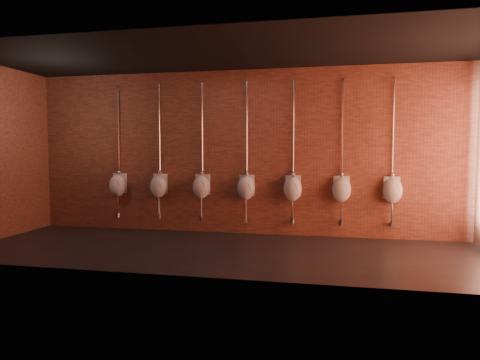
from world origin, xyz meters
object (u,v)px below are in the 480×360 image
Objects in this scene: urinal_0 at (118,185)px; urinal_1 at (159,186)px; urinal_2 at (201,186)px; urinal_4 at (293,188)px; urinal_6 at (392,190)px; urinal_3 at (246,187)px; urinal_5 at (341,189)px.

urinal_1 is (0.90, 0.00, 0.00)m from urinal_0.
urinal_1 is 1.00× the size of urinal_2.
urinal_0 and urinal_4 have the same top height.
urinal_6 is at bearing 0.00° from urinal_1.
urinal_1 is 1.80m from urinal_3.
urinal_2 is 1.80m from urinal_4.
urinal_2 is 0.90m from urinal_3.
urinal_1 is at bearing 180.00° from urinal_4.
urinal_4 is (3.60, 0.00, 0.00)m from urinal_0.
urinal_6 is at bearing 0.00° from urinal_2.
urinal_3 is at bearing 180.00° from urinal_6.
urinal_1 is 1.00× the size of urinal_6.
urinal_0 is at bearing 180.00° from urinal_3.
urinal_6 is (1.80, 0.00, 0.00)m from urinal_4.
urinal_2 is 2.70m from urinal_5.
urinal_4 is 1.80m from urinal_6.
urinal_0 and urinal_2 have the same top height.
urinal_3 is at bearing 0.00° from urinal_2.
urinal_3 and urinal_4 have the same top height.
urinal_2 and urinal_3 have the same top height.
urinal_0 is 1.00× the size of urinal_5.
urinal_3 is at bearing 180.00° from urinal_4.
urinal_2 is at bearing 0.00° from urinal_0.
urinal_1 is 3.60m from urinal_5.
urinal_6 is (4.51, 0.00, 0.00)m from urinal_1.
urinal_1 is 1.00× the size of urinal_5.
urinal_4 and urinal_6 have the same top height.
urinal_1 and urinal_5 have the same top height.
urinal_4 is at bearing 0.00° from urinal_1.
urinal_0 is 2.70m from urinal_3.
urinal_4 is (0.90, 0.00, 0.00)m from urinal_3.
urinal_2 is at bearing 0.00° from urinal_1.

